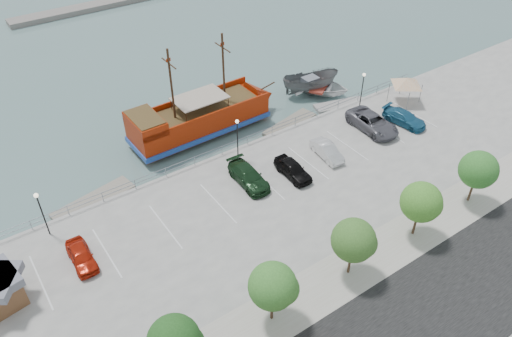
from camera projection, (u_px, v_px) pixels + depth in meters
ground at (278, 202)px, 44.43m from camera, size 160.00×160.00×0.00m
street at (420, 323)px, 33.45m from camera, size 100.00×8.00×0.04m
sidewalk at (358, 266)px, 37.33m from camera, size 100.00×4.00×0.05m
seawall_railing at (231, 146)px, 48.53m from camera, size 50.00×0.06×1.00m
pirate_ship at (210, 115)px, 52.46m from camera, size 17.26×5.13×10.84m
patrol_boat at (310, 85)px, 58.73m from camera, size 7.20×4.72×2.61m
speedboat at (320, 88)px, 59.24m from camera, size 7.83×8.39×1.41m
dock_west at (94, 201)px, 44.22m from camera, size 7.74×3.53×0.43m
dock_mid at (290, 125)px, 54.02m from camera, size 7.11×3.40×0.39m
dock_east at (340, 105)px, 57.30m from camera, size 6.42×3.30×0.35m
canopy_tent at (408, 78)px, 54.43m from camera, size 4.73×4.73×3.43m
lamp_post_left at (40, 207)px, 38.16m from camera, size 0.36×0.36×4.28m
lamp_post_mid at (237, 132)px, 46.20m from camera, size 0.36×0.36×4.28m
lamp_post_right at (363, 84)px, 53.33m from camera, size 0.36×0.36×4.28m
tree_c at (275, 287)px, 31.75m from camera, size 3.30×3.20×5.00m
tree_d at (356, 241)px, 34.87m from camera, size 3.30×3.20×5.00m
tree_e at (423, 203)px, 38.00m from camera, size 3.30×3.20×5.00m
tree_f at (480, 170)px, 41.12m from camera, size 3.30×3.20×5.00m
parked_car_a at (81, 256)px, 37.24m from camera, size 1.69×4.02×1.36m
parked_car_d at (249, 176)px, 44.57m from camera, size 2.26×5.15×1.47m
parked_car_e at (293, 169)px, 45.39m from camera, size 1.81×4.33×1.47m
parked_car_f at (327, 151)px, 47.71m from camera, size 1.86×4.23×1.35m
parked_car_g at (372, 122)px, 51.33m from camera, size 2.98×6.11×1.67m
parked_car_h at (404, 118)px, 52.28m from camera, size 2.74×5.06×1.39m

